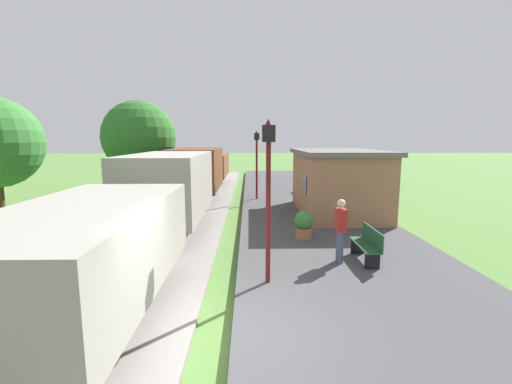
{
  "coord_description": "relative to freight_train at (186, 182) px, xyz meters",
  "views": [
    {
      "loc": [
        0.5,
        -5.4,
        3.53
      ],
      "look_at": [
        0.81,
        9.17,
        1.27
      ],
      "focal_mm": 24.25,
      "sensor_mm": 36.0,
      "label": 1
    }
  ],
  "objects": [
    {
      "name": "person_waiting",
      "position": [
        5.32,
        -7.09,
        -0.37
      ],
      "size": [
        0.25,
        0.39,
        1.71
      ],
      "rotation": [
        0.0,
        0.0,
        3.17
      ],
      "color": "#474C66",
      "rests_on": "platform_slab"
    },
    {
      "name": "bench_near_hut",
      "position": [
        6.09,
        -7.0,
        -0.83
      ],
      "size": [
        0.42,
        1.5,
        0.91
      ],
      "color": "#1E4C2D",
      "rests_on": "platform_slab"
    },
    {
      "name": "platform_slab",
      "position": [
        5.6,
        -10.5,
        -1.43
      ],
      "size": [
        6.0,
        60.0,
        0.25
      ],
      "primitive_type": "cube",
      "color": "#424244",
      "rests_on": "ground"
    },
    {
      "name": "lamp_post_near",
      "position": [
        3.33,
        -8.34,
        1.25
      ],
      "size": [
        0.28,
        0.28,
        3.7
      ],
      "color": "#591414",
      "rests_on": "platform_slab"
    },
    {
      "name": "rail_far",
      "position": [
        -0.72,
        -10.5,
        -1.36
      ],
      "size": [
        0.07,
        60.0,
        0.14
      ],
      "primitive_type": "cube",
      "color": "slate",
      "rests_on": "track_ballast"
    },
    {
      "name": "potted_planter",
      "position": [
        4.73,
        -4.78,
        -0.83
      ],
      "size": [
        0.64,
        0.64,
        0.92
      ],
      "color": "#9E6642",
      "rests_on": "platform_slab"
    },
    {
      "name": "station_hut",
      "position": [
        6.8,
        -0.83,
        0.1
      ],
      "size": [
        3.5,
        5.8,
        2.78
      ],
      "color": "#9E6B4C",
      "rests_on": "platform_slab"
    },
    {
      "name": "lamp_post_far",
      "position": [
        3.33,
        2.79,
        1.25
      ],
      "size": [
        0.28,
        0.28,
        3.7
      ],
      "color": "#591414",
      "rests_on": "platform_slab"
    },
    {
      "name": "rail_near",
      "position": [
        0.72,
        -10.5,
        -1.36
      ],
      "size": [
        0.07,
        60.0,
        0.14
      ],
      "primitive_type": "cube",
      "color": "slate",
      "rests_on": "track_ballast"
    },
    {
      "name": "track_ballast",
      "position": [
        -0.0,
        -10.5,
        -1.49
      ],
      "size": [
        3.8,
        60.0,
        0.12
      ],
      "primitive_type": "cube",
      "color": "gray",
      "rests_on": "ground"
    },
    {
      "name": "bench_down_platform",
      "position": [
        6.09,
        4.69,
        -0.83
      ],
      "size": [
        0.42,
        1.5,
        0.91
      ],
      "color": "#1E4C2D",
      "rests_on": "platform_slab"
    },
    {
      "name": "tree_field_left",
      "position": [
        -3.51,
        4.66,
        2.03
      ],
      "size": [
        4.24,
        4.24,
        5.71
      ],
      "color": "#4C3823",
      "rests_on": "ground"
    },
    {
      "name": "freight_train",
      "position": [
        0.0,
        0.0,
        0.0
      ],
      "size": [
        2.5,
        26.0,
        2.72
      ],
      "color": "gray",
      "rests_on": "rail_near"
    },
    {
      "name": "ground_plane",
      "position": [
        2.4,
        -10.5,
        -1.55
      ],
      "size": [
        160.0,
        160.0,
        0.0
      ],
      "primitive_type": "plane",
      "color": "#517A38"
    }
  ]
}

